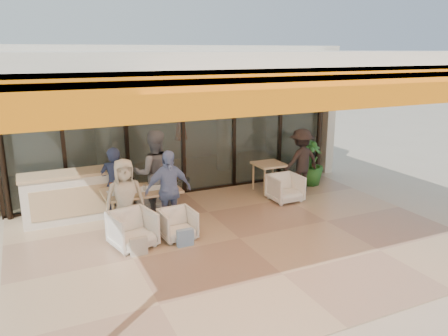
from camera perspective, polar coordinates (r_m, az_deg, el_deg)
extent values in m
plane|color=#C6B293|center=(8.25, 2.04, -9.31)|extent=(70.00, 70.00, 0.00)
cube|color=tan|center=(8.25, 2.04, -9.27)|extent=(8.00, 6.00, 0.01)
cube|color=silver|center=(7.51, 2.28, 14.26)|extent=(8.00, 6.00, 0.20)
cube|color=orange|center=(5.09, 17.78, 9.99)|extent=(8.00, 0.12, 0.45)
cube|color=#FE5515|center=(5.61, 13.05, 11.96)|extent=(8.00, 1.50, 0.06)
cylinder|color=black|center=(9.74, -27.17, 2.73)|extent=(0.12, 0.12, 3.20)
cylinder|color=black|center=(12.17, 12.36, 6.23)|extent=(0.12, 0.12, 3.20)
cube|color=#9EADA3|center=(10.43, -5.40, 5.07)|extent=(8.00, 0.03, 3.20)
cube|color=black|center=(10.81, -5.20, -3.10)|extent=(8.00, 0.10, 0.08)
cube|color=black|center=(10.28, -5.62, 13.66)|extent=(8.00, 0.10, 0.08)
cube|color=black|center=(9.88, -20.33, 3.62)|extent=(0.08, 0.10, 3.20)
cube|color=black|center=(10.07, -12.67, 4.40)|extent=(0.08, 0.10, 3.20)
cube|color=black|center=(10.43, -5.40, 5.07)|extent=(0.08, 0.10, 3.20)
cube|color=black|center=(10.95, 1.29, 5.61)|extent=(0.08, 0.10, 3.20)
cube|color=black|center=(11.60, 7.32, 6.03)|extent=(0.08, 0.10, 3.20)
cube|color=black|center=(12.34, 12.47, 6.34)|extent=(0.08, 0.10, 3.20)
cube|color=silver|center=(13.73, -10.40, 7.73)|extent=(9.00, 0.25, 3.40)
cube|color=silver|center=(13.96, 9.45, 7.90)|extent=(0.25, 3.50, 3.40)
cube|color=silver|center=(11.94, -8.56, 14.92)|extent=(9.00, 3.50, 0.25)
cube|color=#CDB67D|center=(12.41, -7.95, -0.92)|extent=(8.00, 3.50, 0.02)
cylinder|color=silver|center=(11.59, -15.60, 5.09)|extent=(0.40, 0.40, 3.00)
cylinder|color=silver|center=(12.58, -0.10, 6.40)|extent=(0.40, 0.40, 3.00)
cylinder|color=black|center=(11.12, -13.72, 12.60)|extent=(0.03, 0.03, 0.70)
cube|color=black|center=(11.14, -13.57, 10.29)|extent=(0.30, 0.30, 0.40)
sphere|color=#FFBF72|center=(11.14, -13.57, 10.29)|extent=(0.18, 0.18, 0.18)
cylinder|color=black|center=(12.31, 2.87, 13.20)|extent=(0.03, 0.03, 0.70)
cube|color=black|center=(12.33, 2.84, 11.11)|extent=(0.30, 0.30, 0.40)
sphere|color=#FFBF72|center=(12.33, 2.84, 11.11)|extent=(0.18, 0.18, 0.18)
cylinder|color=black|center=(11.81, -5.49, -1.48)|extent=(0.40, 0.40, 0.05)
cylinder|color=black|center=(11.56, -5.61, 3.28)|extent=(0.04, 0.04, 2.10)
cone|color=#F04B14|center=(11.44, -5.69, 6.46)|extent=(0.32, 0.32, 1.10)
cube|color=silver|center=(9.47, -19.59, -3.69)|extent=(1.80, 0.60, 1.00)
cube|color=#CDB67D|center=(9.32, -19.86, -0.72)|extent=(1.85, 0.65, 0.06)
cube|color=#CDB67D|center=(9.17, -19.39, -4.27)|extent=(1.50, 0.02, 0.60)
cube|color=#CDB67D|center=(8.81, -10.77, -2.93)|extent=(1.50, 0.90, 0.05)
cube|color=white|center=(8.80, -10.78, -2.78)|extent=(1.30, 0.35, 0.01)
cylinder|color=#CDB67D|center=(8.52, -14.16, -6.42)|extent=(0.06, 0.06, 0.70)
cylinder|color=#CDB67D|center=(8.80, -6.20, -5.31)|extent=(0.06, 0.06, 0.70)
cylinder|color=#CDB67D|center=(9.11, -14.95, -5.04)|extent=(0.06, 0.06, 0.70)
cylinder|color=#CDB67D|center=(9.38, -7.48, -4.06)|extent=(0.06, 0.06, 0.70)
cylinder|color=white|center=(8.56, -13.46, -3.04)|extent=(0.06, 0.06, 0.11)
cylinder|color=white|center=(8.92, -12.67, -2.24)|extent=(0.06, 0.06, 0.11)
cylinder|color=white|center=(8.71, -10.31, -2.55)|extent=(0.06, 0.06, 0.11)
cylinder|color=white|center=(9.03, -9.24, -1.86)|extent=(0.06, 0.06, 0.11)
cylinder|color=brown|center=(8.81, -14.51, -2.41)|extent=(0.07, 0.07, 0.16)
cylinder|color=black|center=(9.02, -11.86, -1.84)|extent=(0.09, 0.09, 0.17)
cylinder|color=black|center=(8.99, -11.90, -1.26)|extent=(0.10, 0.10, 0.01)
cylinder|color=white|center=(8.43, -13.23, -3.66)|extent=(0.22, 0.22, 0.01)
cylinder|color=white|center=(8.64, -7.39, -2.91)|extent=(0.22, 0.22, 0.01)
cylinder|color=white|center=(9.01, -14.06, -2.49)|extent=(0.22, 0.22, 0.01)
cylinder|color=white|center=(9.21, -8.57, -1.82)|extent=(0.22, 0.22, 0.01)
imported|color=white|center=(9.74, -14.45, -3.92)|extent=(0.77, 0.75, 0.62)
imported|color=white|center=(9.91, -9.69, -3.23)|extent=(0.72, 0.68, 0.65)
imported|color=white|center=(7.97, -11.85, -7.65)|extent=(0.85, 0.82, 0.74)
imported|color=white|center=(8.20, -6.08, -7.15)|extent=(0.65, 0.61, 0.63)
imported|color=#1A1F39|center=(9.13, -14.05, -2.10)|extent=(0.66, 0.54, 1.55)
imported|color=slate|center=(9.27, -9.02, -0.68)|extent=(1.01, 0.86, 1.83)
imported|color=beige|center=(8.30, -12.81, -3.93)|extent=(0.76, 0.51, 1.51)
imported|color=#7087BA|center=(8.48, -7.28, -2.95)|extent=(0.96, 0.46, 1.59)
cube|color=silver|center=(7.70, -11.07, -10.09)|extent=(0.30, 0.10, 0.34)
cube|color=#99BFD8|center=(7.91, -5.09, -9.13)|extent=(0.30, 0.10, 0.34)
cube|color=#CDB67D|center=(10.71, 5.92, 0.50)|extent=(0.70, 0.70, 0.05)
cylinder|color=#CDB67D|center=(10.44, 5.33, -1.98)|extent=(0.05, 0.05, 0.70)
cylinder|color=#CDB67D|center=(10.73, 7.91, -1.60)|extent=(0.05, 0.05, 0.70)
cylinder|color=#CDB67D|center=(10.91, 3.85, -1.20)|extent=(0.05, 0.05, 0.70)
cylinder|color=#CDB67D|center=(11.18, 6.37, -0.85)|extent=(0.05, 0.05, 0.70)
imported|color=white|center=(10.20, 8.01, -2.46)|extent=(0.69, 0.65, 0.71)
imported|color=black|center=(10.85, 10.02, 0.94)|extent=(1.08, 0.68, 1.59)
imported|color=#1E5919|center=(11.49, 11.21, 0.79)|extent=(0.98, 0.98, 1.24)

